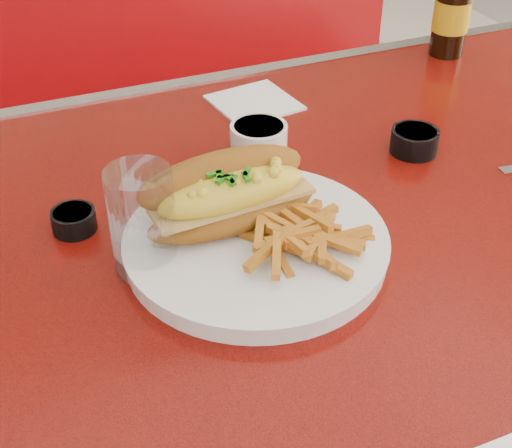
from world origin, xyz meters
name	(u,v)px	position (x,y,z in m)	size (l,w,h in m)	color
diner_table	(367,280)	(0.00, 0.00, 0.61)	(1.23, 0.83, 0.77)	red
booth_bench_far	(196,185)	(0.00, 0.81, 0.29)	(1.20, 0.51, 0.90)	#9C0A0E
dinner_plate	(256,244)	(-0.20, -0.07, 0.78)	(0.38, 0.38, 0.02)	white
mac_hoagie	(229,194)	(-0.22, -0.02, 0.83)	(0.21, 0.11, 0.09)	#985A18
fries_pile	(306,233)	(-0.16, -0.10, 0.81)	(0.13, 0.11, 0.04)	orange
fork	(296,204)	(-0.13, -0.02, 0.79)	(0.03, 0.13, 0.00)	#BBBABF
gravy_ramekin	(259,139)	(-0.11, 0.14, 0.79)	(0.09, 0.09, 0.04)	white
sauce_cup_left	(74,219)	(-0.38, 0.06, 0.78)	(0.05, 0.05, 0.03)	black
sauce_cup_right	(415,140)	(0.09, 0.06, 0.79)	(0.07, 0.07, 0.03)	black
beer_bottle	(454,2)	(0.34, 0.33, 0.86)	(0.07, 0.07, 0.25)	black
water_tumbler	(143,222)	(-0.32, -0.04, 0.83)	(0.07, 0.07, 0.13)	#A7C2D6
paper_napkin	(254,103)	(-0.06, 0.28, 0.77)	(0.12, 0.12, 0.00)	white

